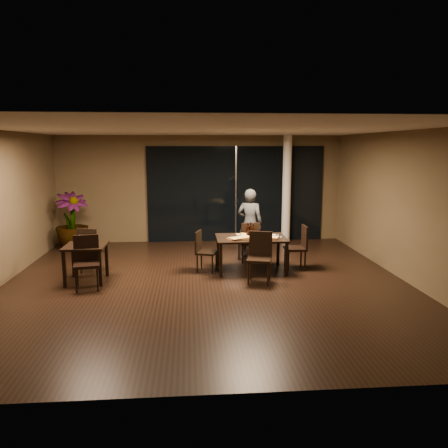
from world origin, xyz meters
TOP-DOWN VIEW (x-y plane):
  - ground at (0.00, 0.00)m, footprint 8.00×8.00m
  - wall_back at (0.00, 4.05)m, footprint 8.00×0.10m
  - wall_front at (0.00, -4.05)m, footprint 8.00×0.10m
  - wall_right at (4.05, 0.00)m, footprint 0.10×8.00m
  - ceiling at (0.00, 0.00)m, footprint 8.00×8.00m
  - window_panel at (1.00, 3.96)m, footprint 5.00×0.06m
  - column at (2.40, 3.65)m, footprint 0.24×0.24m
  - main_table at (1.00, 0.80)m, footprint 1.50×1.00m
  - side_table at (-2.40, 0.30)m, footprint 0.80×0.80m
  - chair_main_far at (1.06, 1.50)m, footprint 0.50×0.50m
  - chair_main_near at (1.07, 0.02)m, footprint 0.57×0.57m
  - chair_main_left at (-0.04, 0.85)m, footprint 0.52×0.52m
  - chair_main_right at (2.08, 0.88)m, footprint 0.46×0.46m
  - chair_side_far at (-2.44, 0.90)m, footprint 0.59×0.59m
  - chair_side_near at (-2.29, -0.11)m, footprint 0.55×0.55m
  - diner at (1.13, 1.95)m, footprint 0.67×0.57m
  - potted_plant at (-3.40, 3.17)m, footprint 1.15×1.15m
  - pizza_board_left at (0.75, 0.63)m, footprint 0.62×0.41m
  - pizza_board_right at (1.31, 0.67)m, footprint 0.58×0.44m
  - oblong_pizza_left at (0.75, 0.63)m, footprint 0.51×0.41m
  - oblong_pizza_right at (1.31, 0.67)m, footprint 0.54×0.39m
  - round_pizza at (0.84, 1.05)m, footprint 0.28×0.28m
  - bottle_a at (0.94, 0.89)m, footprint 0.07×0.07m
  - bottle_b at (1.06, 0.85)m, footprint 0.06×0.06m
  - bottle_c at (1.01, 0.91)m, footprint 0.07×0.07m
  - tumbler_left at (0.74, 0.84)m, footprint 0.07×0.07m
  - tumbler_right at (1.18, 0.91)m, footprint 0.08×0.08m
  - napkin_near at (1.57, 0.75)m, footprint 0.21×0.17m
  - napkin_far at (1.54, 0.96)m, footprint 0.20×0.15m
  - wine_glass_a at (-2.52, 0.38)m, footprint 0.08×0.08m
  - wine_glass_b at (-2.27, 0.22)m, footprint 0.08×0.08m
  - side_napkin at (-2.31, 0.13)m, footprint 0.20×0.14m

SIDE VIEW (x-z plane):
  - ground at x=0.00m, z-range 0.00..0.00m
  - chair_main_left at x=-0.04m, z-range 0.05..0.94m
  - chair_main_far at x=1.06m, z-range 0.06..1.01m
  - chair_main_right at x=2.08m, z-range 0.06..1.03m
  - chair_side_far at x=-2.44m, z-range 0.06..1.05m
  - chair_main_near at x=1.07m, z-range 0.06..1.07m
  - chair_side_near at x=-2.29m, z-range 0.06..1.07m
  - side_table at x=-2.40m, z-range 0.25..1.00m
  - main_table at x=1.00m, z-range 0.30..1.05m
  - potted_plant at x=-3.40m, z-range 0.00..1.51m
  - pizza_board_left at x=0.75m, z-range 0.75..0.76m
  - pizza_board_right at x=1.31m, z-range 0.75..0.76m
  - round_pizza at x=0.84m, z-range 0.75..0.76m
  - napkin_near at x=1.57m, z-range 0.75..0.76m
  - napkin_far at x=1.54m, z-range 0.75..0.76m
  - side_napkin at x=-2.31m, z-range 0.75..0.76m
  - oblong_pizza_left at x=0.75m, z-range 0.77..0.78m
  - oblong_pizza_right at x=1.31m, z-range 0.77..0.78m
  - tumbler_left at x=0.74m, z-range 0.75..0.84m
  - tumbler_right at x=1.18m, z-range 0.75..0.84m
  - wine_glass_b at x=-2.27m, z-range 0.75..0.92m
  - wine_glass_a at x=-2.52m, z-range 0.75..0.93m
  - diner at x=1.13m, z-range 0.00..1.69m
  - bottle_b at x=1.06m, z-range 0.75..1.03m
  - bottle_a at x=0.94m, z-range 0.75..1.05m
  - bottle_c at x=1.01m, z-range 0.75..1.06m
  - window_panel at x=1.00m, z-range 0.00..2.70m
  - wall_back at x=0.00m, z-range 0.00..3.00m
  - wall_front at x=0.00m, z-range 0.00..3.00m
  - wall_right at x=4.05m, z-range 0.00..3.00m
  - column at x=2.40m, z-range 0.00..3.00m
  - ceiling at x=0.00m, z-range 3.00..3.04m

